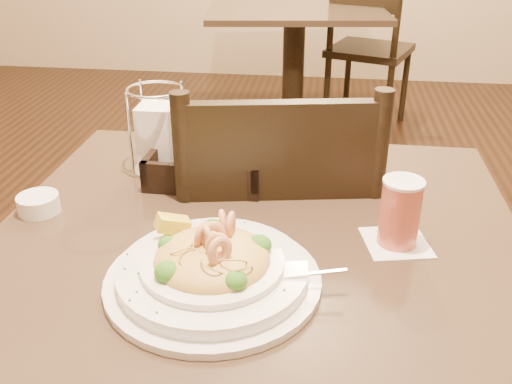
# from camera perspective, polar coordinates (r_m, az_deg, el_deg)

# --- Properties ---
(main_table) EXTENTS (0.90, 0.90, 0.72)m
(main_table) POSITION_cam_1_polar(r_m,az_deg,el_deg) (1.09, -0.14, -14.93)
(main_table) COLOR black
(main_table) RESTS_ON ground
(background_table) EXTENTS (1.00, 1.00, 0.72)m
(background_table) POSITION_cam_1_polar(r_m,az_deg,el_deg) (3.24, 3.81, 14.27)
(background_table) COLOR black
(background_table) RESTS_ON ground
(dining_chair_near) EXTENTS (0.49, 0.49, 0.93)m
(dining_chair_near) POSITION_cam_1_polar(r_m,az_deg,el_deg) (1.31, 1.79, -6.45)
(dining_chair_near) COLOR black
(dining_chair_near) RESTS_ON ground
(dining_chair_far) EXTENTS (0.54, 0.54, 0.93)m
(dining_chair_far) POSITION_cam_1_polar(r_m,az_deg,el_deg) (3.35, 11.14, 14.34)
(dining_chair_far) COLOR black
(dining_chair_far) RESTS_ON ground
(pasta_bowl) EXTENTS (0.35, 0.32, 0.10)m
(pasta_bowl) POSITION_cam_1_polar(r_m,az_deg,el_deg) (0.84, -4.38, -7.46)
(pasta_bowl) COLOR white
(pasta_bowl) RESTS_ON main_table
(drink_glass) EXTENTS (0.12, 0.12, 0.12)m
(drink_glass) POSITION_cam_1_polar(r_m,az_deg,el_deg) (0.95, 14.20, -2.06)
(drink_glass) COLOR white
(drink_glass) RESTS_ON main_table
(bread_basket) EXTENTS (0.23, 0.19, 0.06)m
(bread_basket) POSITION_cam_1_polar(r_m,az_deg,el_deg) (1.16, -4.62, 2.54)
(bread_basket) COLOR black
(bread_basket) RESTS_ON main_table
(napkin_caddy) EXTENTS (0.11, 0.11, 0.18)m
(napkin_caddy) POSITION_cam_1_polar(r_m,az_deg,el_deg) (1.18, -9.74, 5.56)
(napkin_caddy) COLOR silver
(napkin_caddy) RESTS_ON main_table
(side_plate) EXTENTS (0.22, 0.22, 0.01)m
(side_plate) POSITION_cam_1_polar(r_m,az_deg,el_deg) (1.17, 7.16, 1.60)
(side_plate) COLOR white
(side_plate) RESTS_ON main_table
(butter_ramekin) EXTENTS (0.08, 0.08, 0.03)m
(butter_ramekin) POSITION_cam_1_polar(r_m,az_deg,el_deg) (1.10, -20.92, -1.11)
(butter_ramekin) COLOR white
(butter_ramekin) RESTS_ON main_table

